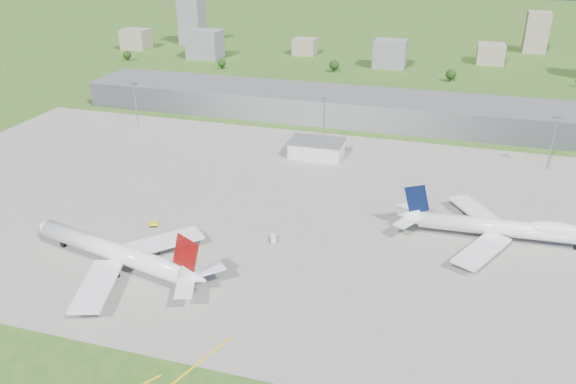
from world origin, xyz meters
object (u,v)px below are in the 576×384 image
(van_white_near, at_px, (273,239))
(van_white_far, at_px, (485,243))
(airliner_red_twin, at_px, (118,253))
(airliner_blue_quad, at_px, (505,228))
(tug_yellow, at_px, (154,224))

(van_white_near, xyz_separation_m, van_white_far, (74.85, 19.18, 0.05))
(airliner_red_twin, xyz_separation_m, airliner_blue_quad, (126.45, 55.71, -0.15))
(van_white_near, bearing_deg, airliner_red_twin, 104.43)
(tug_yellow, bearing_deg, airliner_blue_quad, -6.48)
(van_white_far, bearing_deg, van_white_near, 157.36)
(van_white_far, bearing_deg, tug_yellow, 152.86)
(airliner_blue_quad, xyz_separation_m, van_white_far, (-6.60, -5.19, -4.24))
(airliner_blue_quad, bearing_deg, van_white_near, -166.02)
(airliner_blue_quad, height_order, van_white_near, airliner_blue_quad)
(airliner_red_twin, relative_size, airliner_blue_quad, 1.01)
(tug_yellow, xyz_separation_m, van_white_far, (122.83, 21.37, 0.30))
(airliner_blue_quad, xyz_separation_m, tug_yellow, (-129.42, -26.57, -4.54))
(van_white_near, bearing_deg, van_white_far, -96.06)
(airliner_red_twin, relative_size, tug_yellow, 19.29)
(airliner_red_twin, relative_size, van_white_far, 15.30)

